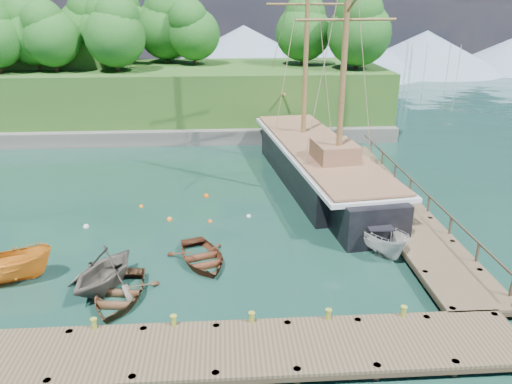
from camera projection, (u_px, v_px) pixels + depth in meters
ground at (205, 271)px, 24.19m from camera, size 160.00×160.00×0.00m
dock_near at (254, 349)px, 18.11m from camera, size 20.00×3.20×1.10m
dock_east at (392, 202)px, 31.26m from camera, size 3.20×24.00×1.10m
bollard_0 at (97, 341)px, 19.20m from camera, size 0.26×0.26×0.45m
bollard_1 at (175, 338)px, 19.39m from camera, size 0.26×0.26×0.45m
bollard_2 at (252, 335)px, 19.57m from camera, size 0.26×0.26×0.45m
bollard_3 at (327, 332)px, 19.76m from camera, size 0.26×0.26×0.45m
bollard_4 at (401, 329)px, 19.94m from camera, size 0.26×0.26×0.45m
rowboat_0 at (119, 300)px, 21.84m from camera, size 3.50×4.53×0.87m
rowboat_1 at (106, 288)px, 22.72m from camera, size 4.88×5.17×2.15m
rowboat_2 at (202, 263)px, 24.94m from camera, size 4.10×4.84×0.85m
motorboat_orange at (4, 283)px, 23.15m from camera, size 4.88×2.48×1.80m
cabin_boat_white at (376, 249)px, 26.25m from camera, size 3.08×4.80×1.74m
schooner at (318, 167)px, 35.56m from camera, size 7.49×27.76×20.41m
mooring_buoy_0 at (86, 227)px, 28.78m from camera, size 0.36×0.36×0.36m
mooring_buoy_1 at (169, 220)px, 29.72m from camera, size 0.36×0.36×0.36m
mooring_buoy_2 at (210, 222)px, 29.47m from camera, size 0.28×0.28×0.28m
mooring_buoy_3 at (249, 217)px, 30.18m from camera, size 0.27×0.27×0.27m
mooring_buoy_4 at (141, 207)px, 31.59m from camera, size 0.28×0.28×0.28m
mooring_buoy_5 at (206, 196)px, 33.28m from camera, size 0.35×0.35×0.35m
headland at (84, 70)px, 50.55m from camera, size 51.00×19.31×12.90m
distant_ridge at (240, 47)px, 87.98m from camera, size 117.00×40.00×10.00m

